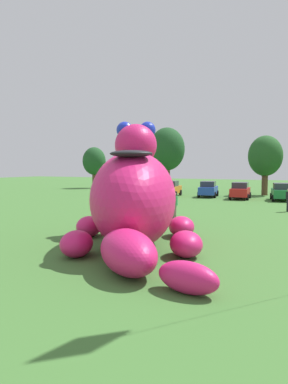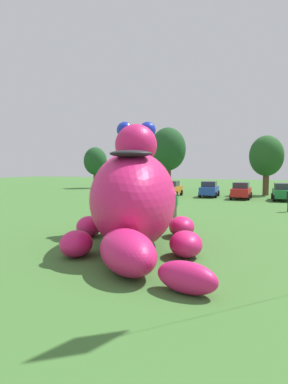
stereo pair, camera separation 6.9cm
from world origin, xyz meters
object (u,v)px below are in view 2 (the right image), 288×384
(car_orange, at_px, (172,188))
(spectator_near_inflatable, at_px, (175,206))
(car_blue, at_px, (209,189))
(car_red, at_px, (241,191))
(spectator_mid_field, at_px, (133,191))
(giant_inflatable_creature, at_px, (134,197))
(car_green, at_px, (283,192))

(car_orange, distance_m, spectator_near_inflatable, 17.86)
(car_orange, distance_m, car_blue, 4.20)
(car_red, xyz_separation_m, spectator_mid_field, (-10.03, -4.84, -0.01))
(giant_inflatable_creature, distance_m, car_green, 24.49)
(car_blue, bearing_deg, spectator_mid_field, -137.28)
(spectator_near_inflatable, bearing_deg, car_red, 87.38)
(spectator_mid_field, bearing_deg, car_red, 25.79)
(spectator_mid_field, bearing_deg, car_green, 19.09)
(car_red, height_order, spectator_near_inflatable, car_red)
(car_blue, height_order, spectator_mid_field, car_blue)
(giant_inflatable_creature, height_order, car_blue, giant_inflatable_creature)
(car_green, relative_size, spectator_near_inflatable, 2.54)
(giant_inflatable_creature, bearing_deg, car_blue, 99.60)
(car_blue, height_order, car_red, same)
(giant_inflatable_creature, distance_m, spectator_mid_field, 22.12)
(spectator_near_inflatable, distance_m, spectator_mid_field, 14.73)
(car_orange, relative_size, car_green, 0.99)
(spectator_near_inflatable, bearing_deg, car_green, 73.78)
(car_red, relative_size, spectator_near_inflatable, 2.49)
(car_red, bearing_deg, spectator_near_inflatable, -92.62)
(giant_inflatable_creature, xyz_separation_m, car_red, (-0.59, 24.21, -1.19))
(giant_inflatable_creature, xyz_separation_m, spectator_mid_field, (-10.61, 19.37, -1.20))
(car_red, bearing_deg, giant_inflatable_creature, -88.61)
(car_orange, relative_size, car_blue, 1.00)
(car_blue, distance_m, car_red, 3.82)
(spectator_near_inflatable, relative_size, spectator_mid_field, 1.00)
(spectator_near_inflatable, height_order, spectator_mid_field, same)
(giant_inflatable_creature, xyz_separation_m, car_orange, (-8.37, 24.34, -1.19))
(car_orange, bearing_deg, spectator_near_inflatable, -66.79)
(spectator_near_inflatable, bearing_deg, giant_inflatable_creature, -80.46)
(spectator_mid_field, bearing_deg, car_blue, 42.72)
(car_red, relative_size, car_green, 0.98)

